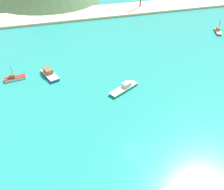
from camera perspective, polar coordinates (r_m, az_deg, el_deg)
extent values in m
cube|color=teal|center=(80.66, -3.09, 2.76)|extent=(260.00, 280.00, 0.50)
cube|color=#198466|center=(76.64, 2.75, 1.36)|extent=(10.61, 7.30, 0.72)
cube|color=white|center=(76.38, 2.76, 1.64)|extent=(10.83, 7.45, 0.20)
cube|color=beige|center=(76.79, 3.44, 2.52)|extent=(3.47, 3.09, 1.34)
cylinder|color=#4C3823|center=(73.26, 0.25, 0.42)|extent=(0.46, 0.32, 0.99)
cube|color=brown|center=(130.83, 23.72, 13.49)|extent=(5.37, 8.35, 0.71)
cube|color=white|center=(130.68, 23.77, 13.67)|extent=(5.48, 8.51, 0.20)
cube|color=brown|center=(131.36, 23.76, 14.15)|extent=(2.67, 3.37, 1.35)
cylinder|color=#4C3823|center=(130.03, 24.09, 15.07)|extent=(0.18, 0.18, 3.69)
cube|color=#1E5BA8|center=(86.36, -14.50, 4.52)|extent=(5.79, 9.67, 0.86)
cube|color=white|center=(86.09, -14.55, 4.82)|extent=(5.91, 9.86, 0.20)
cube|color=brown|center=(86.64, -14.93, 5.60)|extent=(3.43, 4.38, 1.43)
cube|color=silver|center=(88.26, -21.94, 3.65)|extent=(6.95, 2.78, 0.84)
cube|color=red|center=(88.01, -22.02, 3.93)|extent=(7.09, 2.83, 0.20)
cube|color=brown|center=(87.71, -22.65, 4.18)|extent=(1.99, 1.76, 1.17)
cylinder|color=#4C3823|center=(87.72, -20.15, 4.66)|extent=(0.53, 0.17, 1.15)
cylinder|color=#4C3823|center=(86.68, -22.74, 5.45)|extent=(0.12, 0.12, 3.15)
cube|color=beige|center=(147.01, -10.91, 18.11)|extent=(247.00, 23.39, 1.20)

